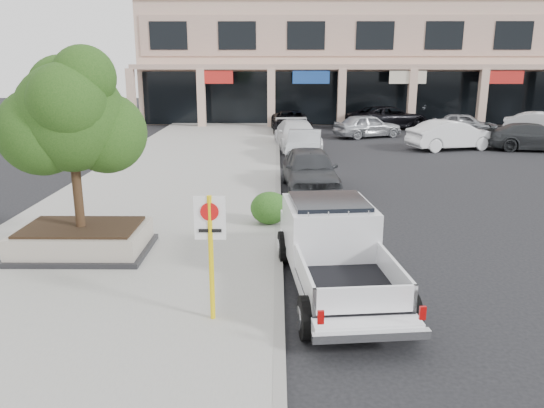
# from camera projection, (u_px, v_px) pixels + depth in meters

# --- Properties ---
(ground) EXTENTS (120.00, 120.00, 0.00)m
(ground) POSITION_uv_depth(u_px,v_px,m) (346.00, 271.00, 12.17)
(ground) COLOR black
(ground) RESTS_ON ground
(sidewalk) EXTENTS (8.00, 52.00, 0.15)m
(sidewalk) POSITION_uv_depth(u_px,v_px,m) (162.00, 201.00, 17.99)
(sidewalk) COLOR gray
(sidewalk) RESTS_ON ground
(curb) EXTENTS (0.20, 52.00, 0.15)m
(curb) POSITION_uv_depth(u_px,v_px,m) (278.00, 201.00, 17.96)
(curb) COLOR gray
(curb) RESTS_ON ground
(strip_mall) EXTENTS (40.55, 12.43, 9.50)m
(strip_mall) POSITION_uv_depth(u_px,v_px,m) (393.00, 60.00, 43.63)
(strip_mall) COLOR #D2A093
(strip_mall) RESTS_ON ground
(planter) EXTENTS (3.20, 2.20, 0.68)m
(planter) POSITION_uv_depth(u_px,v_px,m) (82.00, 240.00, 12.87)
(planter) COLOR black
(planter) RESTS_ON sidewalk
(planter_tree) EXTENTS (2.90, 2.55, 4.00)m
(planter_tree) POSITION_uv_depth(u_px,v_px,m) (79.00, 117.00, 12.26)
(planter_tree) COLOR #321F13
(planter_tree) RESTS_ON planter
(no_parking_sign) EXTENTS (0.55, 0.09, 2.30)m
(no_parking_sign) POSITION_uv_depth(u_px,v_px,m) (211.00, 241.00, 9.25)
(no_parking_sign) COLOR yellow
(no_parking_sign) RESTS_ON sidewalk
(hedge) EXTENTS (1.10, 0.99, 0.93)m
(hedge) POSITION_uv_depth(u_px,v_px,m) (270.00, 208.00, 15.13)
(hedge) COLOR #1C4513
(hedge) RESTS_ON sidewalk
(pickup_truck) EXTENTS (2.59, 5.73, 1.75)m
(pickup_truck) POSITION_uv_depth(u_px,v_px,m) (337.00, 253.00, 10.86)
(pickup_truck) COLOR white
(pickup_truck) RESTS_ON ground
(curb_car_a) EXTENTS (2.14, 4.78, 1.60)m
(curb_car_a) POSITION_uv_depth(u_px,v_px,m) (310.00, 170.00, 19.58)
(curb_car_a) COLOR #2C2E31
(curb_car_a) RESTS_ON ground
(curb_car_b) EXTENTS (1.96, 4.56, 1.46)m
(curb_car_b) POSITION_uv_depth(u_px,v_px,m) (304.00, 146.00, 25.54)
(curb_car_b) COLOR #A6AAAE
(curb_car_b) RESTS_ON ground
(curb_car_c) EXTENTS (2.70, 5.49, 1.54)m
(curb_car_c) POSITION_uv_depth(u_px,v_px,m) (297.00, 135.00, 29.02)
(curb_car_c) COLOR silver
(curb_car_c) RESTS_ON ground
(curb_car_d) EXTENTS (2.74, 5.49, 1.49)m
(curb_car_d) POSITION_uv_depth(u_px,v_px,m) (291.00, 122.00, 35.35)
(curb_car_d) COLOR black
(curb_car_d) RESTS_ON ground
(lot_car_a) EXTENTS (4.68, 3.27, 1.48)m
(lot_car_a) POSITION_uv_depth(u_px,v_px,m) (368.00, 126.00, 33.47)
(lot_car_a) COLOR #A9ABB1
(lot_car_a) RESTS_ON ground
(lot_car_b) EXTENTS (5.09, 2.89, 1.59)m
(lot_car_b) POSITION_uv_depth(u_px,v_px,m) (452.00, 135.00, 28.84)
(lot_car_b) COLOR white
(lot_car_b) RESTS_ON ground
(lot_car_c) EXTENTS (5.26, 2.81, 1.45)m
(lot_car_c) POSITION_uv_depth(u_px,v_px,m) (535.00, 137.00, 28.55)
(lot_car_c) COLOR #292B2E
(lot_car_c) RESTS_ON ground
(lot_car_d) EXTENTS (6.50, 4.82, 1.64)m
(lot_car_d) POSITION_uv_depth(u_px,v_px,m) (388.00, 117.00, 37.62)
(lot_car_d) COLOR black
(lot_car_d) RESTS_ON ground
(lot_car_e) EXTENTS (4.50, 2.88, 1.43)m
(lot_car_e) POSITION_uv_depth(u_px,v_px,m) (464.00, 124.00, 34.69)
(lot_car_e) COLOR gray
(lot_car_e) RESTS_ON ground
(lot_car_f) EXTENTS (4.97, 3.41, 1.55)m
(lot_car_f) POSITION_uv_depth(u_px,v_px,m) (543.00, 125.00, 33.64)
(lot_car_f) COLOR silver
(lot_car_f) RESTS_ON ground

